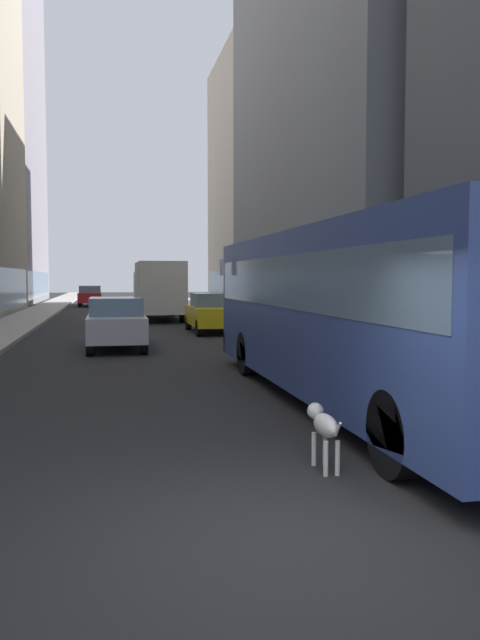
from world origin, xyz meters
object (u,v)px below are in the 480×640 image
at_px(car_silver_sedan, 116,322).
at_px(box_truck, 158,289).
at_px(car_yellow_taxi, 214,313).
at_px(dalmatian_dog, 324,426).
at_px(car_red_coupe, 90,296).
at_px(transit_bus, 352,304).

height_order(car_silver_sedan, box_truck, box_truck).
bearing_deg(car_yellow_taxi, dalmatian_dog, -95.54).
height_order(car_yellow_taxi, car_silver_sedan, same).
bearing_deg(car_silver_sedan, car_red_coupe, 92.95).
height_order(transit_bus, car_silver_sedan, transit_bus).
bearing_deg(transit_bus, car_red_coupe, 97.80).
relative_size(transit_bus, dalmatian_dog, 11.98).
bearing_deg(box_truck, car_yellow_taxi, -79.43).
relative_size(car_yellow_taxi, box_truck, 0.55).
bearing_deg(car_silver_sedan, box_truck, 79.99).
height_order(car_yellow_taxi, box_truck, box_truck).
distance_m(box_truck, dalmatian_dog, 27.13).
relative_size(box_truck, dalmatian_dog, 7.79).
height_order(transit_bus, car_yellow_taxi, transit_bus).
height_order(car_red_coupe, box_truck, box_truck).
bearing_deg(car_silver_sedan, transit_bus, -67.92).
xyz_separation_m(transit_bus, car_red_coupe, (-5.60, 40.87, -0.95)).
height_order(transit_bus, dalmatian_dog, transit_bus).
bearing_deg(box_truck, car_red_coupe, 102.94).
relative_size(car_yellow_taxi, car_silver_sedan, 0.87).
bearing_deg(car_yellow_taxi, car_silver_sedan, -128.59).
relative_size(car_silver_sedan, dalmatian_dog, 4.90).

